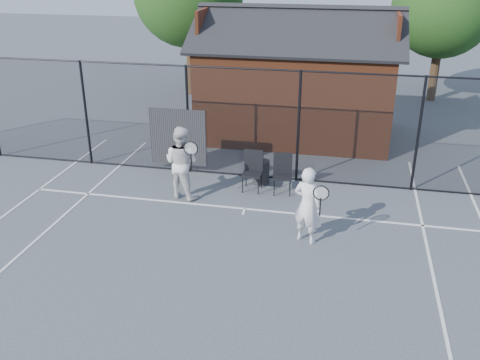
% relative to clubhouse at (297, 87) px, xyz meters
% --- Properties ---
extents(ground, '(80.00, 80.00, 0.00)m').
position_rel_clubhouse_xyz_m(ground, '(-0.50, -9.00, -1.61)').
color(ground, '#474C51').
rests_on(ground, ground).
extents(court_lines, '(11.02, 18.00, 0.01)m').
position_rel_clubhouse_xyz_m(court_lines, '(-0.50, -10.32, -1.60)').
color(court_lines, white).
rests_on(court_lines, ground).
extents(fence, '(22.04, 3.00, 3.00)m').
position_rel_clubhouse_xyz_m(fence, '(-0.80, -4.00, -0.16)').
color(fence, black).
rests_on(fence, ground).
extents(clubhouse, '(6.50, 4.36, 4.19)m').
position_rel_clubhouse_xyz_m(clubhouse, '(0.00, 0.00, 0.00)').
color(clubhouse, brown).
rests_on(clubhouse, ground).
extents(tree_right, '(3.97, 3.97, 5.70)m').
position_rel_clubhouse_xyz_m(tree_right, '(5.00, 5.50, 2.10)').
color(tree_right, '#372516').
rests_on(tree_right, ground).
extents(player_front, '(0.81, 0.66, 1.69)m').
position_rel_clubhouse_xyz_m(player_front, '(1.07, -7.22, -0.76)').
color(player_front, white).
rests_on(player_front, ground).
extents(player_back, '(1.08, 0.93, 1.85)m').
position_rel_clubhouse_xyz_m(player_back, '(-2.19, -5.63, -0.68)').
color(player_back, white).
rests_on(player_back, ground).
extents(chair_left, '(0.54, 0.56, 1.00)m').
position_rel_clubhouse_xyz_m(chair_left, '(0.24, -4.90, -1.11)').
color(chair_left, black).
rests_on(chair_left, ground).
extents(chair_right, '(0.50, 0.52, 1.02)m').
position_rel_clubhouse_xyz_m(chair_right, '(-0.54, -4.90, -1.09)').
color(chair_right, black).
rests_on(chair_right, ground).
extents(waste_bin, '(0.52, 0.52, 0.64)m').
position_rel_clubhouse_xyz_m(waste_bin, '(-0.40, -4.40, -1.29)').
color(waste_bin, '#242424').
rests_on(waste_bin, ground).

